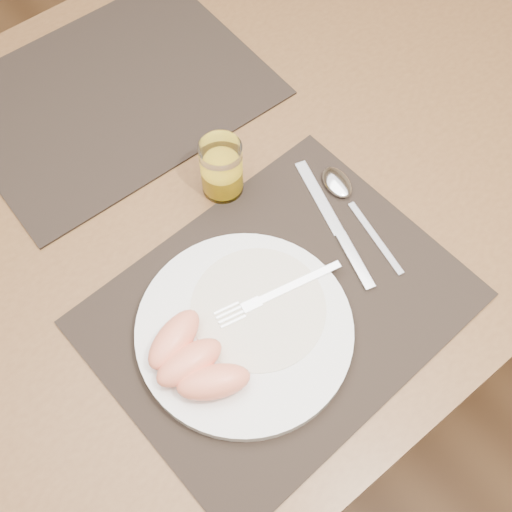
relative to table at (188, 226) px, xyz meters
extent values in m
plane|color=brown|center=(0.00, 0.00, -0.67)|extent=(5.00, 5.00, 0.00)
cube|color=brown|center=(0.00, 0.00, 0.06)|extent=(1.40, 0.90, 0.04)
cylinder|color=brown|center=(0.62, 0.37, -0.31)|extent=(0.06, 0.06, 0.71)
cube|color=black|center=(-0.01, -0.22, 0.09)|extent=(0.47, 0.37, 0.00)
cube|color=black|center=(0.03, 0.22, 0.09)|extent=(0.45, 0.35, 0.00)
cylinder|color=white|center=(-0.06, -0.22, 0.10)|extent=(0.27, 0.27, 0.02)
cylinder|color=white|center=(-0.03, -0.21, 0.10)|extent=(0.17, 0.17, 0.00)
cube|color=silver|center=(0.03, -0.22, 0.11)|extent=(0.11, 0.03, 0.00)
cube|color=silver|center=(-0.04, -0.20, 0.11)|extent=(0.03, 0.02, 0.00)
cube|color=silver|center=(-0.06, -0.20, 0.11)|extent=(0.04, 0.03, 0.00)
cube|color=silver|center=(0.15, -0.13, 0.09)|extent=(0.05, 0.13, 0.00)
cube|color=silver|center=(0.12, -0.23, 0.09)|extent=(0.04, 0.09, 0.01)
cube|color=silver|center=(0.16, -0.22, 0.09)|extent=(0.03, 0.12, 0.00)
ellipsoid|color=silver|center=(0.18, -0.13, 0.09)|extent=(0.05, 0.06, 0.01)
cylinder|color=white|center=(0.05, -0.03, 0.13)|extent=(0.06, 0.06, 0.09)
cylinder|color=yellow|center=(0.05, -0.03, 0.11)|extent=(0.05, 0.05, 0.04)
ellipsoid|color=#FF8F68|center=(-0.13, -0.26, 0.12)|extent=(0.10, 0.08, 0.03)
ellipsoid|color=#FF8F68|center=(-0.14, -0.22, 0.12)|extent=(0.09, 0.05, 0.03)
ellipsoid|color=#FF8F68|center=(-0.14, -0.18, 0.12)|extent=(0.09, 0.07, 0.03)
camera|label=1|loc=(-0.24, -0.46, 0.84)|focal=45.00mm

